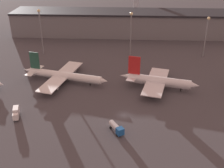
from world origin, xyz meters
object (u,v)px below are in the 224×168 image
Objects in this scene: airplane_2 at (158,81)px; service_vehicle_3 at (16,113)px; airplane_1 at (64,76)px; service_vehicle_1 at (116,128)px.

airplane_2 reaches higher than service_vehicle_3.
airplane_2 is at bearing 8.34° from airplane_1.
airplane_1 reaches higher than service_vehicle_1.
airplane_1 is 6.51× the size of service_vehicle_3.
airplane_2 is at bearing 120.77° from service_vehicle_1.
airplane_1 is at bearing 143.96° from service_vehicle_3.
airplane_2 is 63.65m from service_vehicle_3.
service_vehicle_1 is at bearing -41.58° from airplane_1.
airplane_2 reaches higher than airplane_1.
airplane_2 is 4.73× the size of service_vehicle_1.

